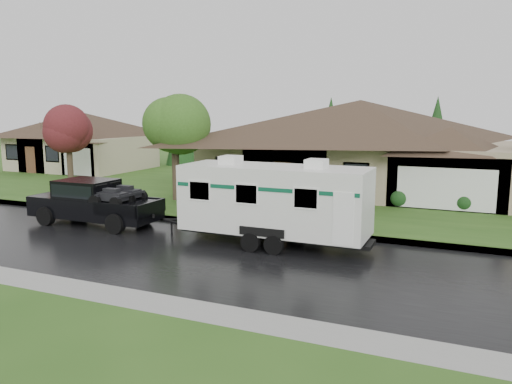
# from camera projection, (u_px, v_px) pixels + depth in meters

# --- Properties ---
(ground) EXTENTS (140.00, 140.00, 0.00)m
(ground) POSITION_uv_depth(u_px,v_px,m) (233.00, 241.00, 19.79)
(ground) COLOR #2D541A
(ground) RESTS_ON ground
(road) EXTENTS (140.00, 8.00, 0.01)m
(road) POSITION_uv_depth(u_px,v_px,m) (209.00, 254.00, 17.98)
(road) COLOR black
(road) RESTS_ON ground
(curb) EXTENTS (140.00, 0.50, 0.15)m
(curb) POSITION_uv_depth(u_px,v_px,m) (256.00, 227.00, 21.82)
(curb) COLOR gray
(curb) RESTS_ON ground
(lawn) EXTENTS (140.00, 26.00, 0.15)m
(lawn) POSITION_uv_depth(u_px,v_px,m) (331.00, 186.00, 33.36)
(lawn) COLOR #2D541A
(lawn) RESTS_ON ground
(house_main) EXTENTS (19.44, 10.80, 6.90)m
(house_main) POSITION_uv_depth(u_px,v_px,m) (364.00, 135.00, 30.84)
(house_main) COLOR #988967
(house_main) RESTS_ON lawn
(house_far) EXTENTS (10.80, 8.64, 5.80)m
(house_far) POSITION_uv_depth(u_px,v_px,m) (83.00, 136.00, 42.18)
(house_far) COLOR tan
(house_far) RESTS_ON lawn
(tree_left_green) EXTENTS (3.57, 3.57, 5.92)m
(tree_left_green) POSITION_uv_depth(u_px,v_px,m) (175.00, 126.00, 27.46)
(tree_left_green) COLOR #382B1E
(tree_left_green) RESTS_ON lawn
(tree_red) EXTENTS (3.22, 3.22, 5.33)m
(tree_red) POSITION_uv_depth(u_px,v_px,m) (68.00, 130.00, 32.50)
(tree_red) COLOR #382B1E
(tree_red) RESTS_ON lawn
(shrub_row) EXTENTS (13.60, 1.00, 1.00)m
(shrub_row) POSITION_uv_depth(u_px,v_px,m) (340.00, 193.00, 27.33)
(shrub_row) COLOR #143814
(shrub_row) RESTS_ON lawn
(pickup_truck) EXTENTS (6.12, 2.32, 2.04)m
(pickup_truck) POSITION_uv_depth(u_px,v_px,m) (92.00, 201.00, 22.50)
(pickup_truck) COLOR black
(pickup_truck) RESTS_ON ground
(travel_trailer) EXTENTS (7.54, 2.65, 3.38)m
(travel_trailer) POSITION_uv_depth(u_px,v_px,m) (274.00, 199.00, 18.94)
(travel_trailer) COLOR silver
(travel_trailer) RESTS_ON ground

